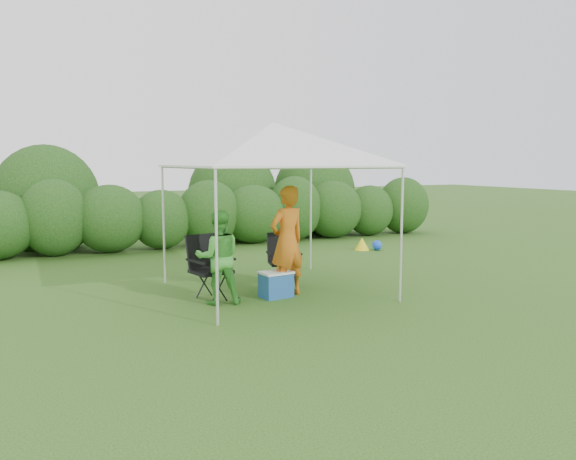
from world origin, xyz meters
name	(u,v)px	position (x,y,z in m)	size (l,w,h in m)	color
ground	(286,298)	(0.00, 0.00, 0.00)	(70.00, 70.00, 0.00)	#37621E
hedge	(187,215)	(0.04, 6.00, 0.83)	(15.27, 1.53, 1.80)	#244C17
canopy	(273,145)	(0.00, 0.50, 2.46)	(3.10, 3.10, 2.83)	silver
chair_right	(283,256)	(0.37, 0.91, 0.52)	(0.67, 0.63, 0.93)	black
chair_left	(208,263)	(-1.15, 0.51, 0.58)	(0.73, 0.68, 1.03)	black
man	(287,241)	(0.08, 0.14, 0.90)	(0.66, 0.43, 1.81)	#C56116
woman	(218,257)	(-1.10, 0.12, 0.73)	(0.71, 0.55, 1.45)	green
cooler	(276,284)	(-0.14, 0.11, 0.21)	(0.55, 0.43, 0.42)	#21539A
bottle	(280,264)	(-0.08, 0.07, 0.55)	(0.07, 0.07, 0.25)	#592D0C
lawn_toy	(366,244)	(3.92, 3.62, 0.15)	(0.62, 0.52, 0.31)	yellow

